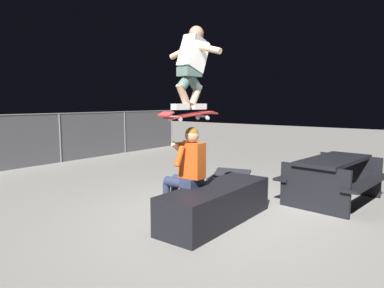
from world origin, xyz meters
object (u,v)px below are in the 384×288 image
(kicker_ramp, at_px, (228,181))
(picnic_table_back, at_px, (333,173))
(person_sitting_on_ledge, at_px, (186,168))
(skateboard, at_px, (190,115))
(ledge_box_main, at_px, (216,204))
(skater_airborne, at_px, (192,64))

(kicker_ramp, height_order, picnic_table_back, picnic_table_back)
(kicker_ramp, relative_size, picnic_table_back, 0.62)
(person_sitting_on_ledge, relative_size, skateboard, 1.31)
(person_sitting_on_ledge, bearing_deg, kicker_ramp, 16.43)
(ledge_box_main, height_order, skateboard, skateboard)
(person_sitting_on_ledge, bearing_deg, skater_airborne, -95.47)
(kicker_ramp, bearing_deg, person_sitting_on_ledge, -163.57)
(ledge_box_main, bearing_deg, skateboard, 135.41)
(skateboard, height_order, picnic_table_back, skateboard)
(person_sitting_on_ledge, xyz_separation_m, kicker_ramp, (2.26, 0.67, -0.70))
(skateboard, distance_m, skater_airborne, 0.69)
(skateboard, height_order, skater_airborne, skater_airborne)
(kicker_ramp, distance_m, picnic_table_back, 2.12)
(ledge_box_main, distance_m, person_sitting_on_ledge, 0.66)
(skater_airborne, bearing_deg, skateboard, 176.04)
(ledge_box_main, xyz_separation_m, person_sitting_on_ledge, (-0.20, 0.39, 0.50))
(picnic_table_back, bearing_deg, ledge_box_main, 153.62)
(person_sitting_on_ledge, distance_m, kicker_ramp, 2.46)
(skateboard, xyz_separation_m, picnic_table_back, (2.33, -1.29, -1.02))
(ledge_box_main, relative_size, skater_airborne, 1.77)
(picnic_table_back, bearing_deg, skateboard, 151.06)
(person_sitting_on_ledge, height_order, skater_airborne, skater_airborne)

